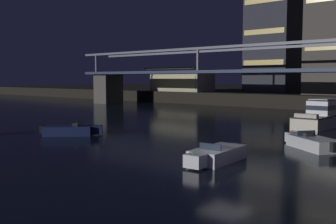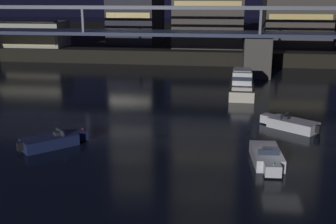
{
  "view_description": "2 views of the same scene",
  "coord_description": "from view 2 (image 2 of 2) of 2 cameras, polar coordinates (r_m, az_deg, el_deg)",
  "views": [
    {
      "loc": [
        11.25,
        -18.02,
        4.78
      ],
      "look_at": [
        -11.98,
        9.23,
        1.72
      ],
      "focal_mm": 42.04,
      "sensor_mm": 36.0,
      "label": 1
    },
    {
      "loc": [
        -3.79,
        -25.76,
        10.56
      ],
      "look_at": [
        -8.53,
        6.81,
        1.52
      ],
      "focal_mm": 44.78,
      "sensor_mm": 36.0,
      "label": 2
    }
  ],
  "objects": [
    {
      "name": "ground_plane",
      "position": [
        28.1,
        15.54,
        -7.31
      ],
      "size": [
        400.0,
        400.0,
        0.0
      ],
      "primitive_type": "plane",
      "color": "black"
    },
    {
      "name": "far_riverbank",
      "position": [
        106.58,
        10.45,
        10.02
      ],
      "size": [
        240.0,
        80.0,
        2.2
      ],
      "primitive_type": "cube",
      "color": "black",
      "rests_on": "ground"
    },
    {
      "name": "river_bridge",
      "position": [
        58.52,
        12.11,
        9.15
      ],
      "size": [
        99.61,
        6.4,
        9.38
      ],
      "color": "#4C4944",
      "rests_on": "ground"
    },
    {
      "name": "waterfront_pavilion",
      "position": [
        78.24,
        -18.12,
        10.13
      ],
      "size": [
        12.4,
        7.4,
        4.7
      ],
      "color": "#B2AD9E",
      "rests_on": "far_riverbank"
    },
    {
      "name": "cabin_cruiser_near_left",
      "position": [
        47.89,
        10.0,
        3.68
      ],
      "size": [
        2.87,
        9.19,
        2.79
      ],
      "color": "beige",
      "rests_on": "ground"
    },
    {
      "name": "speedboat_near_center",
      "position": [
        28.42,
        13.31,
        -5.98
      ],
      "size": [
        2.07,
        5.22,
        1.16
      ],
      "color": "silver",
      "rests_on": "ground"
    },
    {
      "name": "speedboat_near_right",
      "position": [
        36.14,
        16.35,
        -1.58
      ],
      "size": [
        4.71,
        3.95,
        1.16
      ],
      "color": "silver",
      "rests_on": "ground"
    },
    {
      "name": "speedboat_mid_left",
      "position": [
        31.82,
        -15.46,
        -3.81
      ],
      "size": [
        4.4,
        4.38,
        1.16
      ],
      "color": "#19234C",
      "rests_on": "ground"
    }
  ]
}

